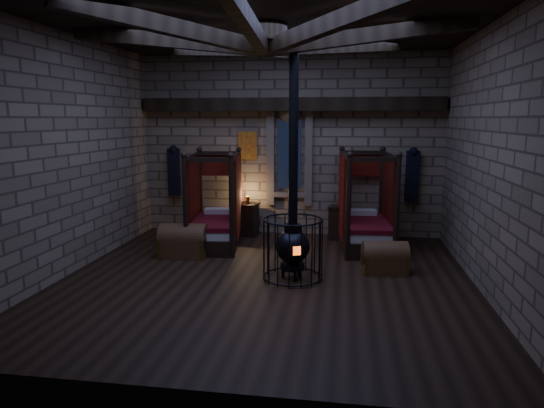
# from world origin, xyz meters

# --- Properties ---
(room) EXTENTS (7.02, 7.02, 4.29)m
(room) POSITION_xyz_m (-0.00, 0.09, 3.74)
(room) COLOR black
(room) RESTS_ON ground
(bed_left) EXTENTS (1.25, 2.02, 1.99)m
(bed_left) POSITION_xyz_m (-1.46, 2.14, 0.49)
(bed_left) COLOR black
(bed_left) RESTS_ON ground
(bed_right) EXTENTS (1.19, 2.02, 2.02)m
(bed_right) POSITION_xyz_m (1.75, 2.43, 0.50)
(bed_right) COLOR black
(bed_right) RESTS_ON ground
(trunk_left) EXTENTS (0.96, 0.63, 0.68)m
(trunk_left) POSITION_xyz_m (-1.86, 1.20, 0.30)
(trunk_left) COLOR #56351B
(trunk_left) RESTS_ON ground
(trunk_right) EXTENTS (0.85, 0.60, 0.58)m
(trunk_right) POSITION_xyz_m (2.05, 0.75, 0.26)
(trunk_right) COLOR #56351B
(trunk_right) RESTS_ON ground
(nightstand_left) EXTENTS (0.55, 0.53, 0.94)m
(nightstand_left) POSITION_xyz_m (-0.95, 3.11, 0.40)
(nightstand_left) COLOR black
(nightstand_left) RESTS_ON ground
(nightstand_right) EXTENTS (0.54, 0.52, 0.84)m
(nightstand_right) POSITION_xyz_m (1.20, 3.07, 0.39)
(nightstand_right) COLOR black
(nightstand_right) RESTS_ON ground
(stove) EXTENTS (1.04, 1.04, 4.05)m
(stove) POSITION_xyz_m (0.45, 0.13, 0.63)
(stove) COLOR black
(stove) RESTS_ON ground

